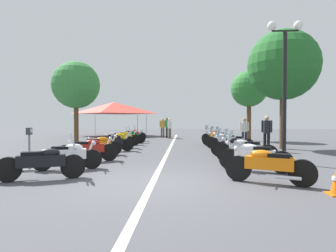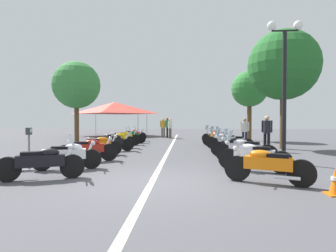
{
  "view_description": "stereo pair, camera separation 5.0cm",
  "coord_description": "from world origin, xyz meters",
  "px_view_note": "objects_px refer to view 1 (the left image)",
  "views": [
    {
      "loc": [
        -6.7,
        -0.77,
        1.54
      ],
      "look_at": [
        6.59,
        0.0,
        1.23
      ],
      "focal_mm": 29.92,
      "sensor_mm": 36.0,
      "label": 1
    },
    {
      "loc": [
        -6.7,
        -0.82,
        1.54
      ],
      "look_at": [
        6.59,
        0.0,
        1.23
      ],
      "focal_mm": 29.92,
      "sensor_mm": 36.0,
      "label": 2
    }
  ],
  "objects_px": {
    "parking_meter": "(29,140)",
    "bystander_0": "(163,126)",
    "motorcycle_left_row_3": "(99,145)",
    "motorcycle_right_row_1": "(254,156)",
    "motorcycle_left_row_0": "(43,162)",
    "motorcycle_left_row_5": "(117,140)",
    "motorcycle_right_row_5": "(224,140)",
    "bystander_2": "(170,127)",
    "motorcycle_right_row_7": "(216,136)",
    "motorcycle_left_row_2": "(88,149)",
    "roadside_tree_1": "(76,85)",
    "bystander_1": "(244,129)",
    "event_tent": "(114,108)",
    "motorcycle_left_row_7": "(130,136)",
    "motorcycle_right_row_4": "(231,142)",
    "motorcycle_right_row_6": "(219,138)",
    "bystander_4": "(267,130)",
    "motorcycle_right_row_3": "(235,146)",
    "roadside_tree_2": "(249,89)",
    "motorcycle_left_row_1": "(68,155)",
    "motorcycle_right_row_0": "(268,165)",
    "motorcycle_left_row_8": "(132,135)",
    "motorcycle_left_row_6": "(123,138)",
    "street_lamp_twin_globe": "(285,67)",
    "bystander_3": "(167,126)",
    "motorcycle_right_row_2": "(245,149)",
    "roadside_tree_0": "(283,65)",
    "traffic_cone_1": "(91,143)"
  },
  "relations": [
    {
      "from": "parking_meter",
      "to": "bystander_0",
      "type": "relative_size",
      "value": 0.76
    },
    {
      "from": "motorcycle_left_row_3",
      "to": "bystander_0",
      "type": "distance_m",
      "value": 12.39
    },
    {
      "from": "motorcycle_left_row_3",
      "to": "motorcycle_right_row_1",
      "type": "bearing_deg",
      "value": -53.4
    },
    {
      "from": "motorcycle_left_row_0",
      "to": "motorcycle_left_row_5",
      "type": "height_order",
      "value": "motorcycle_left_row_5"
    },
    {
      "from": "motorcycle_right_row_5",
      "to": "bystander_2",
      "type": "xyz_separation_m",
      "value": [
        8.04,
        3.27,
        0.5
      ]
    },
    {
      "from": "motorcycle_right_row_7",
      "to": "motorcycle_left_row_2",
      "type": "bearing_deg",
      "value": 86.01
    },
    {
      "from": "motorcycle_left_row_0",
      "to": "parking_meter",
      "type": "xyz_separation_m",
      "value": [
        1.5,
        1.21,
        0.44
      ]
    },
    {
      "from": "roadside_tree_1",
      "to": "bystander_1",
      "type": "bearing_deg",
      "value": -101.56
    },
    {
      "from": "motorcycle_left_row_5",
      "to": "roadside_tree_1",
      "type": "height_order",
      "value": "roadside_tree_1"
    },
    {
      "from": "motorcycle_left_row_0",
      "to": "event_tent",
      "type": "bearing_deg",
      "value": 77.12
    },
    {
      "from": "motorcycle_left_row_7",
      "to": "parking_meter",
      "type": "xyz_separation_m",
      "value": [
        -9.55,
        1.3,
        0.45
      ]
    },
    {
      "from": "motorcycle_right_row_4",
      "to": "motorcycle_right_row_6",
      "type": "relative_size",
      "value": 1.06
    },
    {
      "from": "bystander_4",
      "to": "event_tent",
      "type": "bearing_deg",
      "value": 76.3
    },
    {
      "from": "motorcycle_right_row_1",
      "to": "motorcycle_left_row_7",
      "type": "bearing_deg",
      "value": -34.8
    },
    {
      "from": "motorcycle_right_row_3",
      "to": "roadside_tree_2",
      "type": "height_order",
      "value": "roadside_tree_2"
    },
    {
      "from": "motorcycle_right_row_5",
      "to": "parking_meter",
      "type": "distance_m",
      "value": 9.4
    },
    {
      "from": "motorcycle_left_row_3",
      "to": "motorcycle_right_row_4",
      "type": "distance_m",
      "value": 6.06
    },
    {
      "from": "motorcycle_left_row_1",
      "to": "motorcycle_right_row_4",
      "type": "relative_size",
      "value": 0.97
    },
    {
      "from": "motorcycle_left_row_1",
      "to": "motorcycle_right_row_7",
      "type": "height_order",
      "value": "motorcycle_right_row_7"
    },
    {
      "from": "motorcycle_right_row_0",
      "to": "roadside_tree_1",
      "type": "xyz_separation_m",
      "value": [
        12.54,
        9.63,
        3.51
      ]
    },
    {
      "from": "motorcycle_left_row_2",
      "to": "motorcycle_right_row_0",
      "type": "bearing_deg",
      "value": -52.3
    },
    {
      "from": "motorcycle_right_row_7",
      "to": "motorcycle_left_row_8",
      "type": "bearing_deg",
      "value": 15.54
    },
    {
      "from": "motorcycle_left_row_0",
      "to": "motorcycle_left_row_6",
      "type": "bearing_deg",
      "value": 68.51
    },
    {
      "from": "motorcycle_left_row_2",
      "to": "roadside_tree_2",
      "type": "height_order",
      "value": "roadside_tree_2"
    },
    {
      "from": "motorcycle_left_row_7",
      "to": "motorcycle_right_row_3",
      "type": "height_order",
      "value": "motorcycle_right_row_3"
    },
    {
      "from": "motorcycle_left_row_0",
      "to": "motorcycle_left_row_6",
      "type": "xyz_separation_m",
      "value": [
        9.6,
        0.07,
        0.0
      ]
    },
    {
      "from": "motorcycle_right_row_1",
      "to": "parking_meter",
      "type": "bearing_deg",
      "value": 25.16
    },
    {
      "from": "motorcycle_left_row_5",
      "to": "motorcycle_left_row_6",
      "type": "height_order",
      "value": "same"
    },
    {
      "from": "bystander_2",
      "to": "street_lamp_twin_globe",
      "type": "bearing_deg",
      "value": 133.38
    },
    {
      "from": "motorcycle_left_row_5",
      "to": "motorcycle_right_row_3",
      "type": "distance_m",
      "value": 6.45
    },
    {
      "from": "street_lamp_twin_globe",
      "to": "parking_meter",
      "type": "xyz_separation_m",
      "value": [
        -1.66,
        8.32,
        -2.5
      ]
    },
    {
      "from": "bystander_3",
      "to": "motorcycle_left_row_5",
      "type": "bearing_deg",
      "value": -111.49
    },
    {
      "from": "motorcycle_right_row_3",
      "to": "roadside_tree_2",
      "type": "relative_size",
      "value": 0.4
    },
    {
      "from": "motorcycle_right_row_2",
      "to": "bystander_0",
      "type": "xyz_separation_m",
      "value": [
        13.87,
        4.02,
        0.51
      ]
    },
    {
      "from": "motorcycle_left_row_5",
      "to": "bystander_1",
      "type": "relative_size",
      "value": 1.23
    },
    {
      "from": "motorcycle_right_row_7",
      "to": "bystander_3",
      "type": "xyz_separation_m",
      "value": [
        5.77,
        3.54,
        0.56
      ]
    },
    {
      "from": "motorcycle_left_row_1",
      "to": "motorcycle_right_row_1",
      "type": "xyz_separation_m",
      "value": [
        0.08,
        -5.6,
        0.02
      ]
    },
    {
      "from": "motorcycle_right_row_6",
      "to": "roadside_tree_2",
      "type": "relative_size",
      "value": 0.38
    },
    {
      "from": "parking_meter",
      "to": "bystander_1",
      "type": "relative_size",
      "value": 0.8
    },
    {
      "from": "motorcycle_left_row_2",
      "to": "roadside_tree_0",
      "type": "height_order",
      "value": "roadside_tree_0"
    },
    {
      "from": "bystander_2",
      "to": "motorcycle_right_row_0",
      "type": "bearing_deg",
      "value": 124.45
    },
    {
      "from": "motorcycle_right_row_0",
      "to": "roadside_tree_0",
      "type": "xyz_separation_m",
      "value": [
        8.22,
        -3.16,
        3.92
      ]
    },
    {
      "from": "motorcycle_left_row_5",
      "to": "roadside_tree_0",
      "type": "relative_size",
      "value": 0.32
    },
    {
      "from": "motorcycle_right_row_2",
      "to": "motorcycle_right_row_6",
      "type": "distance_m",
      "value": 6.4
    },
    {
      "from": "motorcycle_right_row_3",
      "to": "motorcycle_left_row_8",
      "type": "bearing_deg",
      "value": -29.67
    },
    {
      "from": "traffic_cone_1",
      "to": "roadside_tree_1",
      "type": "height_order",
      "value": "roadside_tree_1"
    },
    {
      "from": "motorcycle_right_row_5",
      "to": "bystander_4",
      "type": "height_order",
      "value": "bystander_4"
    },
    {
      "from": "motorcycle_left_row_6",
      "to": "event_tent",
      "type": "xyz_separation_m",
      "value": [
        9.62,
        2.98,
        2.18
      ]
    },
    {
      "from": "motorcycle_right_row_4",
      "to": "bystander_1",
      "type": "height_order",
      "value": "bystander_1"
    },
    {
      "from": "roadside_tree_1",
      "to": "parking_meter",
      "type": "bearing_deg",
      "value": -165.55
    }
  ]
}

